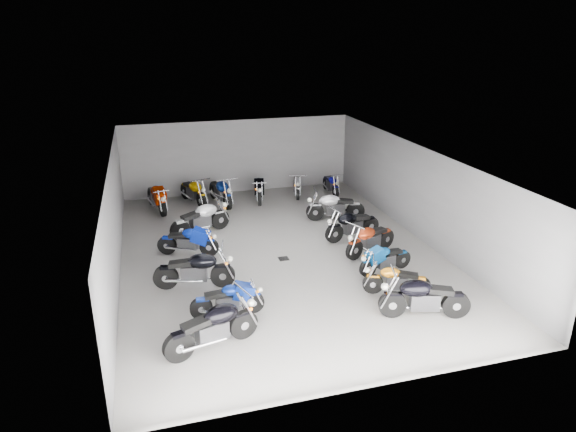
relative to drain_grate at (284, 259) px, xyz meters
name	(u,v)px	position (x,y,z in m)	size (l,w,h in m)	color
ground	(280,253)	(0.00, 0.50, -0.01)	(14.00, 14.00, 0.00)	gray
wall_back	(238,156)	(0.00, 7.50, 1.59)	(10.00, 0.10, 3.20)	slate
wall_left	(114,222)	(-5.00, 0.50, 1.59)	(0.10, 14.00, 3.20)	slate
wall_right	(420,193)	(5.00, 0.50, 1.59)	(0.10, 14.00, 3.20)	slate
ceiling	(279,157)	(0.00, 0.50, 3.21)	(10.00, 14.00, 0.04)	black
drain_grate	(284,259)	(0.00, 0.00, 0.00)	(0.32, 0.32, 0.01)	black
motorcycle_left_a	(213,327)	(-2.83, -4.24, 0.56)	(2.27, 0.88, 1.03)	black
motorcycle_left_b	(228,299)	(-2.26, -2.91, 0.45)	(1.91, 0.39, 0.84)	black
motorcycle_left_c	(195,270)	(-2.90, -1.17, 0.55)	(2.28, 0.65, 1.01)	black
motorcycle_left_e	(188,241)	(-2.87, 1.12, 0.48)	(1.92, 0.89, 0.89)	black
motorcycle_left_f	(201,219)	(-2.26, 2.83, 0.56)	(2.21, 1.09, 1.03)	black
motorcycle_right_a	(423,298)	(2.46, -4.33, 0.55)	(2.26, 0.82, 1.02)	black
motorcycle_right_b	(396,280)	(2.35, -3.08, 0.44)	(1.76, 0.84, 0.82)	black
motorcycle_right_c	(385,259)	(2.67, -1.75, 0.44)	(1.83, 0.54, 0.81)	black
motorcycle_right_d	(370,239)	(2.80, -0.38, 0.51)	(2.03, 0.97, 0.94)	black
motorcycle_right_e	(352,225)	(2.72, 0.96, 0.52)	(2.17, 0.66, 0.96)	black
motorcycle_right_f	(335,207)	(2.81, 2.86, 0.53)	(2.24, 0.61, 0.99)	black
motorcycle_back_a	(157,198)	(-3.66, 5.80, 0.54)	(0.69, 2.26, 1.01)	black
motorcycle_back_b	(193,192)	(-2.16, 6.25, 0.53)	(0.88, 2.18, 0.99)	black
motorcycle_back_c	(221,191)	(-1.08, 5.91, 0.55)	(0.66, 2.30, 1.02)	black
motorcycle_back_d	(259,188)	(0.56, 6.00, 0.52)	(0.59, 2.17, 0.96)	black
motorcycle_back_e	(297,185)	(2.34, 6.20, 0.47)	(0.65, 1.93, 0.87)	black
motorcycle_back_f	(331,184)	(3.83, 6.01, 0.44)	(0.37, 1.87, 0.82)	black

